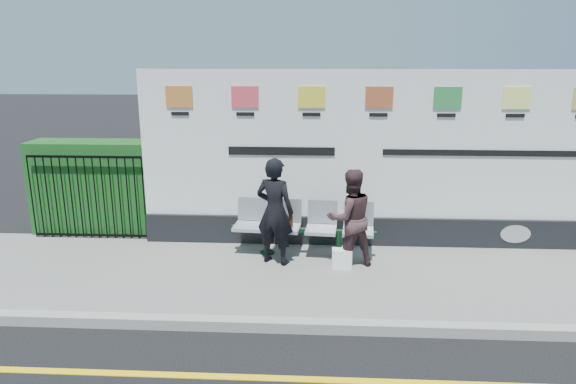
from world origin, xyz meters
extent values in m
plane|color=black|center=(0.00, 0.00, 0.00)|extent=(80.00, 80.00, 0.00)
cube|color=slate|center=(0.00, 2.50, 0.06)|extent=(14.00, 3.00, 0.12)
cube|color=gray|center=(0.00, 1.00, 0.07)|extent=(14.00, 0.18, 0.14)
cube|color=yellow|center=(0.00, 0.00, 0.00)|extent=(14.00, 0.10, 0.01)
cube|color=black|center=(0.50, 3.85, 0.37)|extent=(8.00, 0.30, 0.50)
cube|color=silver|center=(0.50, 3.85, 1.87)|extent=(8.00, 0.14, 2.50)
cube|color=#164B18|center=(-4.58, 4.30, 0.97)|extent=(2.35, 0.70, 1.70)
imported|color=black|center=(-1.15, 2.89, 0.97)|extent=(0.73, 0.61, 1.71)
imported|color=#3C2729|center=(0.03, 2.86, 0.89)|extent=(0.91, 0.81, 1.55)
cube|color=black|center=(-1.01, 3.25, 0.71)|extent=(0.26, 0.11, 0.21)
cube|color=white|center=(-0.09, 2.73, 0.27)|extent=(0.30, 0.18, 0.30)
camera|label=1|loc=(-0.53, -4.75, 3.34)|focal=32.00mm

